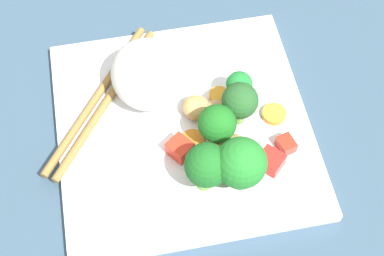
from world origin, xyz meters
The scene contains 20 objects.
ground_plane centered at (0.00, 0.00, -1.00)cm, with size 110.00×110.00×2.00cm, color #385167.
square_plate centered at (0.00, 0.00, 0.65)cm, with size 28.17×28.17×1.31cm, color white.
rice_mound centered at (5.22, 2.98, 4.72)cm, with size 8.95×8.18×6.82cm, color white.
broccoli_floret_0 centered at (-2.92, -3.10, 4.77)cm, with size 4.15×4.15×5.79cm.
broccoli_floret_1 centered at (-7.73, -0.86, 5.26)cm, with size 4.65×4.65×6.49cm.
broccoli_floret_2 centered at (-0.84, -6.09, 5.29)cm, with size 4.03×4.03×6.16cm.
broccoli_floret_3 centered at (2.05, -6.84, 4.07)cm, with size 3.00×3.00×4.51cm.
broccoli_floret_4 centered at (-8.43, -4.19, 5.73)cm, with size 5.32×5.32×7.23cm.
carrot_slice_0 centered at (-2.31, -0.57, 1.53)cm, with size 2.58×2.58×0.43cm, color orange.
carrot_slice_1 centered at (-5.59, -6.36, 1.51)cm, with size 2.75×2.75×0.40cm, color orange.
carrot_slice_2 centered at (-1.03, -10.28, 1.66)cm, with size 2.72×2.72×0.71cm, color orange.
carrot_slice_3 centered at (2.66, -4.79, 1.70)cm, with size 2.37×2.37×0.78cm, color orange.
pepper_chunk_0 centered at (-3.51, 1.08, 2.27)cm, with size 2.41×2.24×1.93cm, color red.
pepper_chunk_1 centered at (-5.30, -2.08, 2.12)cm, with size 3.08×2.20×1.62cm, color red.
pepper_chunk_2 centered at (-7.02, -8.10, 2.18)cm, with size 2.53×2.38×1.75cm, color red.
pepper_chunk_3 centered at (-5.29, -10.35, 2.01)cm, with size 2.02×1.65×1.41cm, color red.
chicken_piece_0 centered at (0.35, -3.64, 2.51)cm, with size 3.23×3.02×2.40cm, color tan.
chicken_piece_1 centered at (1.12, -1.78, 2.47)cm, with size 3.35×3.10×2.33cm, color tan.
chicken_piece_2 centered at (-5.03, -4.29, 2.76)cm, with size 3.65×2.98×2.90cm, color tan.
chopstick_pair centered at (5.02, 8.55, 1.76)cm, with size 19.23×15.29×0.90cm.
Camera 1 is at (-34.13, 6.29, 57.04)cm, focal length 54.53 mm.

